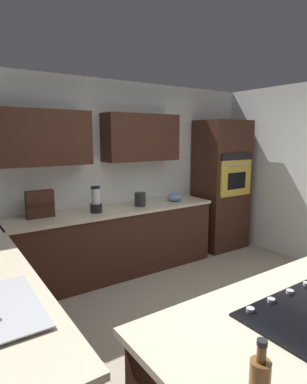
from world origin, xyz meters
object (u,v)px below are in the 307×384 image
Objects in this scene: wall_oven at (221,185)px; kettle at (140,199)px; blender at (96,201)px; spice_rack at (40,204)px; mixing_bowl at (175,197)px; oil_bottle at (260,384)px.

kettle is at bearing 1.44° from wall_oven.
blender is 0.66m from spice_rack.
mixing_bowl is (-1.25, 0.00, -0.08)m from blender.
wall_oven is 4.32m from oil_bottle.
blender reaches higher than oil_bottle.
spice_rack is (1.90, -0.12, 0.10)m from mixing_bowl.
wall_oven is 6.50× the size of spice_rack.
wall_oven is 2.25m from blender.
oil_bottle is (3.01, 3.09, -0.04)m from wall_oven.
spice_rack reaches higher than mixing_bowl.
oil_bottle is at bearing 45.78° from wall_oven.
spice_rack is 1.70× the size of kettle.
kettle is at bearing 174.54° from spice_rack.
mixing_bowl is 0.72× the size of spice_rack.
oil_bottle is (0.76, 3.05, -0.03)m from blender.
oil_bottle reaches higher than mixing_bowl.
spice_rack is at bearing -92.01° from oil_bottle.
wall_oven is 9.05× the size of mixing_bowl.
blender is 1.03× the size of spice_rack.
mixing_bowl is at bearing 180.00° from blender.
wall_oven is 2.90m from spice_rack.
mixing_bowl is at bearing -123.37° from oil_bottle.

